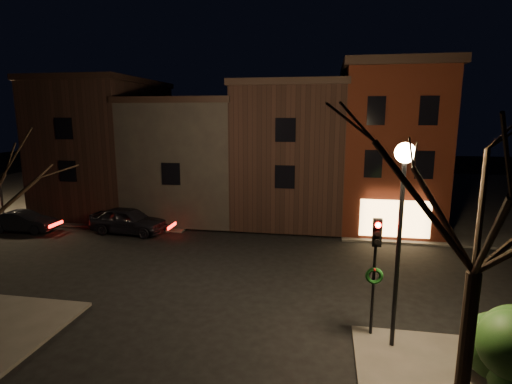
% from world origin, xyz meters
% --- Properties ---
extents(ground, '(120.00, 120.00, 0.00)m').
position_xyz_m(ground, '(0.00, 0.00, 0.00)').
color(ground, black).
rests_on(ground, ground).
extents(sidewalk_far_right, '(30.00, 30.00, 0.12)m').
position_xyz_m(sidewalk_far_right, '(20.00, 20.00, 0.06)').
color(sidewalk_far_right, '#2D2B28').
rests_on(sidewalk_far_right, ground).
extents(sidewalk_far_left, '(30.00, 30.00, 0.12)m').
position_xyz_m(sidewalk_far_left, '(-20.00, 20.00, 0.06)').
color(sidewalk_far_left, '#2D2B28').
rests_on(sidewalk_far_left, ground).
extents(corner_building, '(6.50, 8.50, 10.50)m').
position_xyz_m(corner_building, '(8.00, 9.47, 5.40)').
color(corner_building, '#45170C').
rests_on(corner_building, ground).
extents(row_building_a, '(7.30, 10.30, 9.40)m').
position_xyz_m(row_building_a, '(1.50, 10.50, 4.83)').
color(row_building_a, black).
rests_on(row_building_a, ground).
extents(row_building_b, '(7.80, 10.30, 8.40)m').
position_xyz_m(row_building_b, '(-5.75, 10.50, 4.33)').
color(row_building_b, black).
rests_on(row_building_b, ground).
extents(row_building_c, '(7.30, 10.30, 9.90)m').
position_xyz_m(row_building_c, '(-13.00, 10.50, 5.08)').
color(row_building_c, black).
rests_on(row_building_c, ground).
extents(street_lamp_near, '(0.60, 0.60, 6.48)m').
position_xyz_m(street_lamp_near, '(6.20, -6.00, 5.18)').
color(street_lamp_near, black).
rests_on(street_lamp_near, sidewalk_near_right).
extents(traffic_signal, '(0.58, 0.38, 4.05)m').
position_xyz_m(traffic_signal, '(5.60, -5.51, 2.81)').
color(traffic_signal, black).
rests_on(traffic_signal, sidewalk_near_right).
extents(bare_tree_right, '(6.40, 6.40, 8.50)m').
position_xyz_m(bare_tree_right, '(7.50, -8.50, 6.15)').
color(bare_tree_right, black).
rests_on(bare_tree_right, sidewalk_near_right).
extents(parked_car_a, '(5.02, 2.38, 1.66)m').
position_xyz_m(parked_car_a, '(-8.31, 4.43, 0.83)').
color(parked_car_a, black).
rests_on(parked_car_a, ground).
extents(parked_car_b, '(4.15, 1.71, 1.33)m').
position_xyz_m(parked_car_b, '(-15.11, 3.52, 0.67)').
color(parked_car_b, black).
rests_on(parked_car_b, ground).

